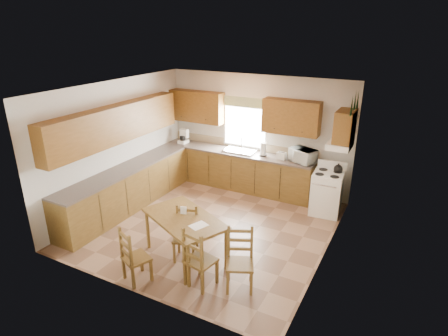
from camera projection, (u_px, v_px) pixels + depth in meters
The scene contains 35 objects.
floor at pixel (210, 225), 7.45m from camera, with size 4.50×4.50×0.00m, color #89664D.
ceiling at pixel (208, 89), 6.47m from camera, with size 4.50×4.50×0.00m, color brown.
wall_left at pixel (118, 145), 7.94m from camera, with size 4.50×4.50×0.00m, color silver.
wall_right at pixel (331, 184), 5.98m from camera, with size 4.50×4.50×0.00m, color silver.
wall_back at pixel (257, 133), 8.82m from camera, with size 4.50×4.50×0.00m, color silver.
wall_front at pixel (127, 212), 5.10m from camera, with size 4.50×4.50×0.00m, color silver.
lower_cab_back at pixel (237, 170), 9.06m from camera, with size 3.75×0.60×0.88m, color brown.
lower_cab_left at pixel (128, 189), 8.01m from camera, with size 0.60×3.60×0.88m, color brown.
counter_back at pixel (237, 152), 8.89m from camera, with size 3.75×0.63×0.04m, color #554943.
counter_left at pixel (126, 169), 7.85m from camera, with size 0.63×3.60×0.04m, color #554943.
backsplash at pixel (242, 144), 9.09m from camera, with size 3.75×0.01×0.18m, color #968360.
upper_cab_back_left at pixel (197, 106), 9.17m from camera, with size 1.41×0.33×0.75m, color brown.
upper_cab_back_right at pixel (291, 117), 8.12m from camera, with size 1.25×0.33×0.75m, color brown.
upper_cab_left at pixel (116, 124), 7.56m from camera, with size 0.33×3.60×0.75m, color brown.
upper_cab_stove at pixel (345, 126), 7.22m from camera, with size 0.33×0.62×0.62m, color brown.
range_hood at pixel (340, 145), 7.38m from camera, with size 0.44×0.62×0.12m, color white.
window_frame at pixel (245, 123), 8.85m from camera, with size 1.13×0.02×1.18m, color white.
window_pane at pixel (245, 123), 8.85m from camera, with size 1.05×0.01×1.10m, color white.
window_valance at pixel (245, 102), 8.64m from camera, with size 1.19×0.01×0.24m, color #3C5D2A.
sink_basin at pixel (240, 151), 8.85m from camera, with size 0.75×0.45×0.04m, color silver.
pine_decal_a at pixel (352, 105), 6.72m from camera, with size 0.22×0.22×0.36m, color #0F3313.
pine_decal_b at pixel (355, 100), 6.97m from camera, with size 0.22×0.22×0.36m, color #0F3313.
pine_decal_c at pixel (358, 99), 7.25m from camera, with size 0.22×0.22×0.36m, color #0F3313.
stove at pixel (327, 194), 7.80m from camera, with size 0.59×0.61×0.88m, color white.
coffeemaker at pixel (183, 137), 9.43m from camera, with size 0.20×0.24×0.33m, color white.
paper_towel at pixel (263, 149), 8.53m from camera, with size 0.13×0.13×0.31m, color white.
toaster at pixel (282, 156), 8.33m from camera, with size 0.20×0.12×0.16m, color white.
microwave at pixel (303, 155), 8.14m from camera, with size 0.50×0.36×0.30m, color white.
dining_table at pixel (185, 238), 6.28m from camera, with size 1.46×0.83×0.78m, color brown.
chair_near_left at pixel (136, 255), 5.71m from camera, with size 0.38×0.36×0.91m, color brown.
chair_near_right at pixel (201, 257), 5.60m from camera, with size 0.41×0.39×0.98m, color brown.
chair_far_left at pixel (186, 235), 6.24m from camera, with size 0.39×0.37×0.92m, color brown.
chair_far_right at pixel (240, 261), 5.52m from camera, with size 0.40×0.39×0.96m, color brown.
table_paper at pixel (199, 226), 5.89m from camera, with size 0.20×0.27×0.00m, color white.
table_card at pixel (184, 210), 6.23m from camera, with size 0.10×0.02×0.13m, color white.
Camera 1 is at (3.29, -5.65, 3.75)m, focal length 30.00 mm.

